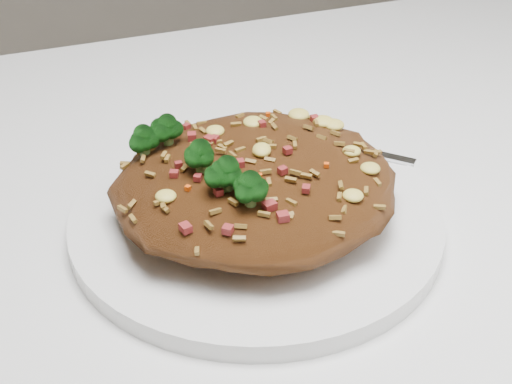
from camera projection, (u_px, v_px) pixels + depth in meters
The scene contains 4 objects.
dining_table at pixel (328, 318), 0.56m from camera, with size 1.20×0.80×0.75m.
plate at pixel (256, 218), 0.50m from camera, with size 0.26×0.26×0.01m, color white.
fried_rice at pixel (254, 174), 0.48m from camera, with size 0.20×0.18×0.07m.
fork at pixel (326, 143), 0.57m from camera, with size 0.12×0.13×0.00m.
Camera 1 is at (-0.20, -0.36, 1.05)m, focal length 50.00 mm.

